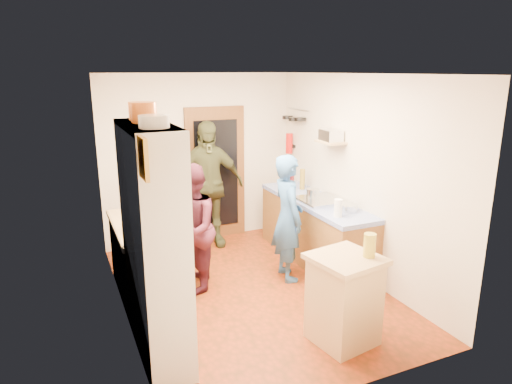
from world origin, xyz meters
TOP-DOWN VIEW (x-y plane):
  - floor at (0.00, 0.00)m, footprint 3.00×4.00m
  - ceiling at (0.00, 0.00)m, footprint 3.00×4.00m
  - wall_back at (0.00, 2.01)m, footprint 3.00×0.02m
  - wall_front at (0.00, -2.01)m, footprint 3.00×0.02m
  - wall_left at (-1.51, 0.00)m, footprint 0.02×4.00m
  - wall_right at (1.51, 0.00)m, footprint 0.02×4.00m
  - door_frame at (0.25, 1.97)m, footprint 0.95×0.06m
  - door_glass at (0.25, 1.94)m, footprint 0.70×0.02m
  - hutch_body at (-1.30, -0.80)m, footprint 0.40×1.20m
  - hutch_top_shelf at (-1.30, -0.80)m, footprint 0.40×1.14m
  - plate_stack at (-1.30, -1.10)m, footprint 0.24×0.24m
  - orange_pot_a at (-1.30, -0.69)m, footprint 0.22×0.22m
  - orange_pot_b at (-1.30, -0.44)m, footprint 0.18×0.18m
  - left_counter_base at (-1.20, 0.45)m, footprint 0.60×1.40m
  - left_counter_top at (-1.20, 0.45)m, footprint 0.64×1.44m
  - toaster at (-1.15, 0.07)m, footprint 0.25×0.17m
  - kettle at (-1.25, 0.22)m, footprint 0.20×0.20m
  - orange_bowl at (-1.12, 0.59)m, footprint 0.21×0.21m
  - chopping_board at (-1.18, 0.97)m, footprint 0.34×0.29m
  - right_counter_base at (1.20, 0.50)m, footprint 0.60×2.20m
  - right_counter_top at (1.20, 0.50)m, footprint 0.62×2.22m
  - hob at (1.20, 0.39)m, footprint 0.55×0.58m
  - pot_on_hob at (1.15, 0.50)m, footprint 0.18×0.18m
  - bottle_a at (1.05, 1.11)m, footprint 0.09×0.09m
  - bottle_b at (1.18, 1.16)m, footprint 0.08×0.08m
  - bottle_c at (1.31, 1.08)m, footprint 0.09×0.09m
  - paper_towel at (1.05, -0.27)m, footprint 0.11×0.11m
  - mixing_bowl at (1.30, -0.13)m, footprint 0.25×0.25m
  - island_base at (0.41, -1.36)m, footprint 0.63×0.63m
  - island_top at (0.41, -1.36)m, footprint 0.71×0.71m
  - cutting_board at (0.35, -1.32)m, footprint 0.39×0.33m
  - oil_jar at (0.61, -1.45)m, footprint 0.13×0.13m
  - pan_rail at (1.46, 1.52)m, footprint 0.02×0.65m
  - pan_hang_a at (1.40, 1.35)m, footprint 0.18×0.18m
  - pan_hang_b at (1.40, 1.55)m, footprint 0.16×0.16m
  - pan_hang_c at (1.40, 1.75)m, footprint 0.17×0.17m
  - wall_shelf at (1.37, 0.45)m, footprint 0.26×0.42m
  - radio at (1.37, 0.45)m, footprint 0.23×0.31m
  - ext_bracket at (1.47, 1.70)m, footprint 0.06×0.10m
  - fire_extinguisher at (1.41, 1.70)m, footprint 0.11×0.11m
  - picture_frame at (-1.48, -1.55)m, footprint 0.03×0.25m
  - person_hob at (0.61, 0.13)m, footprint 0.45×0.64m
  - person_left at (-0.60, 0.36)m, footprint 0.82×0.92m
  - person_back at (0.01, 1.67)m, footprint 1.16×0.55m

SIDE VIEW (x-z plane):
  - floor at x=0.00m, z-range -0.02..0.00m
  - right_counter_base at x=1.20m, z-range 0.00..0.84m
  - left_counter_base at x=-1.20m, z-range 0.00..0.85m
  - island_base at x=0.41m, z-range 0.00..0.86m
  - person_left at x=-0.60m, z-range 0.00..1.58m
  - person_hob at x=0.61m, z-range 0.00..1.64m
  - right_counter_top at x=1.20m, z-range 0.84..0.90m
  - left_counter_top at x=-1.20m, z-range 0.85..0.90m
  - island_top at x=0.41m, z-range 0.86..0.91m
  - cutting_board at x=0.35m, z-range 0.89..0.91m
  - chopping_board at x=-1.18m, z-range 0.90..0.92m
  - hob at x=1.20m, z-range 0.90..0.94m
  - orange_bowl at x=-1.12m, z-range 0.90..0.99m
  - mixing_bowl at x=1.30m, z-range 0.90..0.99m
  - person_back at x=0.01m, z-range 0.00..1.93m
  - toaster at x=-1.15m, z-range 0.90..1.08m
  - kettle at x=-1.25m, z-range 0.90..1.09m
  - pot_on_hob at x=1.15m, z-range 0.94..1.06m
  - paper_towel at x=1.05m, z-range 0.90..1.12m
  - oil_jar at x=0.61m, z-range 0.91..1.14m
  - bottle_b at x=1.18m, z-range 0.90..1.17m
  - bottle_a at x=1.05m, z-range 0.90..1.17m
  - door_frame at x=0.25m, z-range 0.00..2.10m
  - door_glass at x=0.25m, z-range 0.20..1.90m
  - bottle_c at x=1.31m, z-range 0.90..1.21m
  - hutch_body at x=-1.30m, z-range 0.00..2.20m
  - wall_back at x=0.00m, z-range 0.00..2.60m
  - wall_front at x=0.00m, z-range 0.00..2.60m
  - wall_left at x=-1.51m, z-range 0.00..2.60m
  - wall_right at x=1.51m, z-range 0.00..2.60m
  - ext_bracket at x=1.47m, z-range 1.43..1.47m
  - fire_extinguisher at x=1.41m, z-range 1.34..1.66m
  - wall_shelf at x=1.37m, z-range 1.69..1.71m
  - radio at x=1.37m, z-range 1.72..1.86m
  - pan_hang_b at x=1.40m, z-range 1.88..1.92m
  - pan_hang_c at x=1.40m, z-range 1.89..1.93m
  - pan_hang_a at x=1.40m, z-range 1.90..1.94m
  - pan_rail at x=1.46m, z-range 2.04..2.06m
  - picture_frame at x=-1.48m, z-range 1.90..2.20m
  - hutch_top_shelf at x=-1.30m, z-range 2.16..2.20m
  - plate_stack at x=-1.30m, z-range 2.20..2.30m
  - orange_pot_b at x=-1.30m, z-range 2.20..2.36m
  - orange_pot_a at x=-1.30m, z-range 2.20..2.37m
  - ceiling at x=0.00m, z-range 2.60..2.62m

